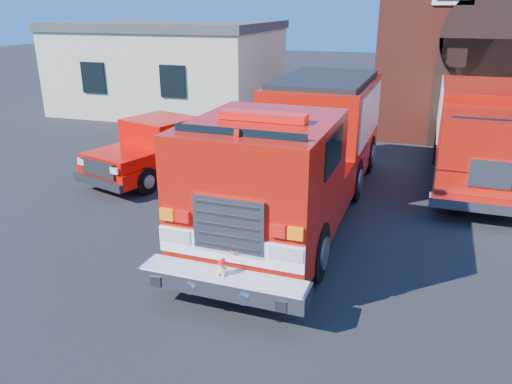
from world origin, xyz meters
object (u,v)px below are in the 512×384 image
(side_building, at_px, (173,65))
(pickup_truck, at_px, (168,147))
(secondary_truck, at_px, (481,129))
(fire_engine, at_px, (302,149))

(side_building, relative_size, pickup_truck, 1.72)
(pickup_truck, xyz_separation_m, secondary_truck, (9.41, 2.75, 0.61))
(fire_engine, distance_m, secondary_truck, 6.47)
(side_building, bearing_deg, pickup_truck, -64.71)
(side_building, distance_m, fire_engine, 15.06)
(side_building, relative_size, secondary_truck, 1.21)
(side_building, relative_size, fire_engine, 0.98)
(side_building, bearing_deg, fire_engine, -51.07)
(pickup_truck, bearing_deg, secondary_truck, 16.28)
(side_building, height_order, secondary_truck, side_building)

